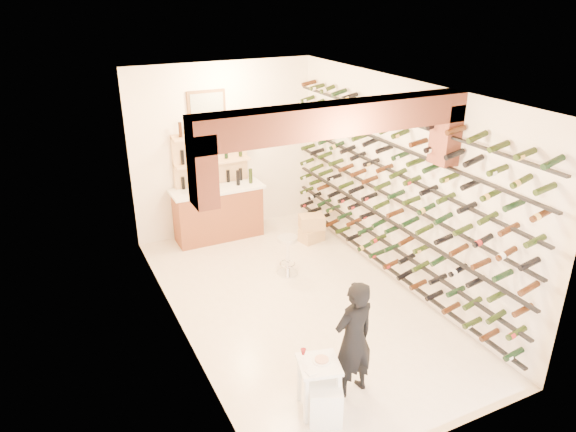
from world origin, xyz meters
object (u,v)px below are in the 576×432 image
object	(u,v)px
tasting_table	(319,371)
person	(354,339)
back_counter	(218,212)
crate_lower	(312,235)
wine_rack	(387,190)
white_stool	(325,402)
chrome_barstool	(287,253)

from	to	relation	value
tasting_table	person	distance (m)	0.54
back_counter	crate_lower	xyz separation A→B (m)	(1.50, -0.91, -0.41)
back_counter	person	bearing A→B (deg)	-90.03
wine_rack	back_counter	xyz separation A→B (m)	(-1.83, 2.65, -1.02)
back_counter	tasting_table	xyz separation A→B (m)	(-0.50, -4.74, -0.00)
white_stool	person	world-z (taller)	person
person	chrome_barstool	distance (m)	2.90
back_counter	chrome_barstool	distance (m)	1.91
chrome_barstool	tasting_table	bearing A→B (deg)	-109.72
tasting_table	person	world-z (taller)	person
back_counter	wine_rack	bearing A→B (deg)	-55.34
back_counter	white_stool	world-z (taller)	back_counter
person	chrome_barstool	size ratio (longest dim) A/B	2.19
chrome_barstool	wine_rack	bearing A→B (deg)	-32.74
tasting_table	crate_lower	distance (m)	4.34
wine_rack	chrome_barstool	bearing A→B (deg)	147.26
tasting_table	white_stool	size ratio (longest dim) A/B	1.76
crate_lower	person	bearing A→B (deg)	-111.81
wine_rack	tasting_table	size ratio (longest dim) A/B	7.31
wine_rack	white_stool	bearing A→B (deg)	-135.96
white_stool	crate_lower	xyz separation A→B (m)	(1.99, 3.99, -0.09)
white_stool	crate_lower	world-z (taller)	white_stool
crate_lower	chrome_barstool	bearing A→B (deg)	-136.01
crate_lower	back_counter	bearing A→B (deg)	148.76
chrome_barstool	crate_lower	xyz separation A→B (m)	(0.95, 0.92, -0.26)
chrome_barstool	crate_lower	distance (m)	1.34
white_stool	person	bearing A→B (deg)	26.57
white_stool	chrome_barstool	world-z (taller)	chrome_barstool
wine_rack	crate_lower	xyz separation A→B (m)	(-0.34, 1.74, -1.42)
back_counter	person	size ratio (longest dim) A/B	1.15
tasting_table	white_stool	world-z (taller)	tasting_table
back_counter	white_stool	xyz separation A→B (m)	(-0.50, -4.90, -0.31)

